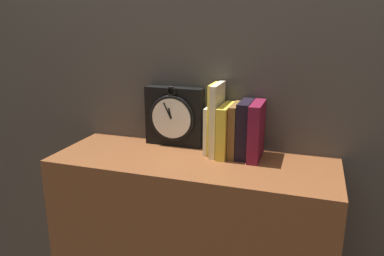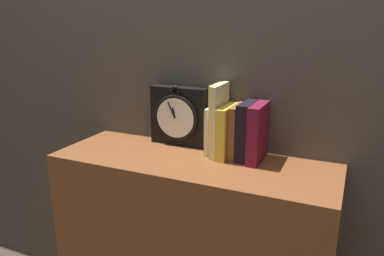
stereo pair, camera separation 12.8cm
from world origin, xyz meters
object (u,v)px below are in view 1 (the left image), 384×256
object	(u,v)px
clock	(174,117)
book_slot6_maroon	(257,131)
book_slot5_black	(245,129)
book_slot1_yellow	(213,118)
book_slot0_cream	(209,129)
book_slot2_cream	(217,119)
book_slot3_yellow	(225,130)
book_slot4_brown	(235,130)

from	to	relation	value
clock	book_slot6_maroon	world-z (taller)	clock
book_slot5_black	book_slot6_maroon	size ratio (longest dim) A/B	1.00
book_slot1_yellow	book_slot0_cream	bearing A→B (deg)	-162.01
book_slot1_yellow	book_slot2_cream	bearing A→B (deg)	-38.61
book_slot0_cream	book_slot1_yellow	bearing A→B (deg)	17.99
book_slot0_cream	book_slot2_cream	distance (m)	0.06
book_slot3_yellow	book_slot5_black	distance (m)	0.07
book_slot2_cream	book_slot5_black	distance (m)	0.11
book_slot5_black	book_slot6_maroon	xyz separation A→B (m)	(0.04, -0.01, -0.00)
book_slot3_yellow	book_slot2_cream	bearing A→B (deg)	169.69
book_slot2_cream	book_slot4_brown	size ratio (longest dim) A/B	1.37
book_slot2_cream	book_slot3_yellow	world-z (taller)	book_slot2_cream
book_slot0_cream	book_slot4_brown	size ratio (longest dim) A/B	0.92
book_slot4_brown	clock	bearing A→B (deg)	171.48
book_slot0_cream	clock	bearing A→B (deg)	168.77
book_slot6_maroon	book_slot0_cream	bearing A→B (deg)	174.15
book_slot1_yellow	book_slot4_brown	bearing A→B (deg)	-7.81
book_slot3_yellow	book_slot5_black	bearing A→B (deg)	7.65
clock	book_slot0_cream	bearing A→B (deg)	-11.23
book_slot4_brown	book_slot2_cream	bearing A→B (deg)	-176.19
book_slot2_cream	book_slot4_brown	world-z (taller)	book_slot2_cream
book_slot3_yellow	book_slot1_yellow	bearing A→B (deg)	157.42
book_slot2_cream	book_slot6_maroon	xyz separation A→B (m)	(0.14, -0.01, -0.03)
book_slot1_yellow	book_slot5_black	distance (m)	0.12
clock	book_slot0_cream	world-z (taller)	clock
book_slot1_yellow	book_slot6_maroon	size ratio (longest dim) A/B	1.27
book_slot3_yellow	book_slot6_maroon	bearing A→B (deg)	-0.20
book_slot1_yellow	book_slot6_maroon	xyz separation A→B (m)	(0.16, -0.02, -0.03)
book_slot2_cream	book_slot3_yellow	bearing A→B (deg)	-10.31
clock	book_slot5_black	size ratio (longest dim) A/B	1.18
book_slot1_yellow	book_slot2_cream	world-z (taller)	book_slot2_cream
book_slot1_yellow	book_slot3_yellow	world-z (taller)	book_slot1_yellow
book_slot0_cream	book_slot3_yellow	world-z (taller)	book_slot3_yellow
book_slot2_cream	book_slot5_black	xyz separation A→B (m)	(0.10, 0.00, -0.03)
book_slot0_cream	book_slot5_black	bearing A→B (deg)	-3.64
book_slot0_cream	book_slot1_yellow	world-z (taller)	book_slot1_yellow
book_slot0_cream	book_slot6_maroon	bearing A→B (deg)	-5.85
book_slot3_yellow	book_slot4_brown	xyz separation A→B (m)	(0.03, 0.01, 0.00)
book_slot2_cream	book_slot0_cream	bearing A→B (deg)	160.42
book_slot5_black	clock	bearing A→B (deg)	172.33
book_slot3_yellow	book_slot4_brown	world-z (taller)	book_slot4_brown
book_slot1_yellow	book_slot4_brown	size ratio (longest dim) A/B	1.35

